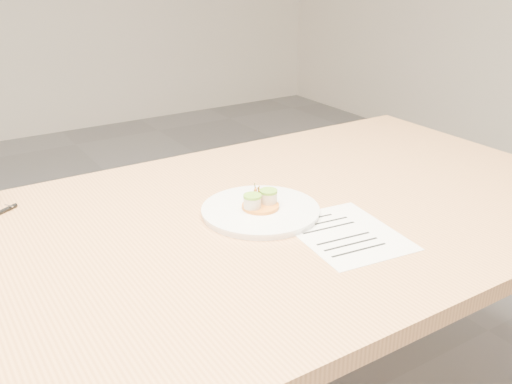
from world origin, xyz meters
TOP-DOWN VIEW (x-y plane):
  - dining_table at (0.00, 0.00)m, footprint 2.40×1.00m
  - dinner_plate at (0.30, 0.01)m, footprint 0.28×0.28m
  - recipe_sheet at (0.40, -0.18)m, footprint 0.25×0.30m

SIDE VIEW (x-z plane):
  - dining_table at x=0.00m, z-range 0.31..1.06m
  - recipe_sheet at x=0.40m, z-range 0.75..0.75m
  - dinner_plate at x=0.30m, z-range 0.72..0.80m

